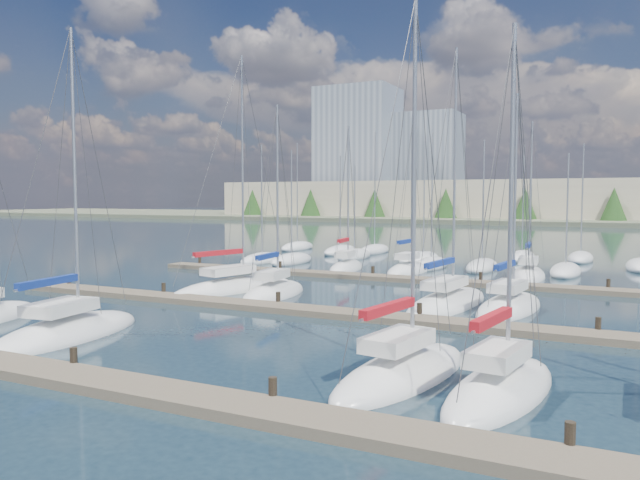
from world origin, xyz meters
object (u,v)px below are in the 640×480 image
at_px(sailboat_d, 403,373).
at_px(sailboat_p, 528,275).
at_px(sailboat_k, 448,303).
at_px(sailboat_i, 234,287).
at_px(sailboat_e, 501,390).
at_px(sailboat_n, 346,268).
at_px(sailboat_o, 409,270).
at_px(sailboat_c, 68,332).
at_px(sailboat_l, 509,307).
at_px(sailboat_j, 274,293).

xyz_separation_m(sailboat_d, sailboat_p, (-0.02, 28.73, 0.00)).
bearing_deg(sailboat_k, sailboat_p, 86.30).
xyz_separation_m(sailboat_d, sailboat_i, (-16.13, 13.75, 0.00)).
relative_size(sailboat_e, sailboat_i, 0.76).
bearing_deg(sailboat_i, sailboat_n, 96.34).
xyz_separation_m(sailboat_d, sailboat_n, (-14.19, 27.15, 0.02)).
height_order(sailboat_e, sailboat_o, sailboat_o).
relative_size(sailboat_e, sailboat_p, 0.97).
bearing_deg(sailboat_c, sailboat_k, 41.50).
height_order(sailboat_n, sailboat_i, sailboat_i).
distance_m(sailboat_l, sailboat_k, 3.28).
relative_size(sailboat_j, sailboat_i, 0.78).
distance_m(sailboat_k, sailboat_i, 13.89).
relative_size(sailboat_c, sailboat_o, 1.11).
height_order(sailboat_c, sailboat_l, sailboat_c).
bearing_deg(sailboat_i, sailboat_p, 57.50).
bearing_deg(sailboat_j, sailboat_k, -0.68).
bearing_deg(sailboat_e, sailboat_k, 118.54).
bearing_deg(sailboat_n, sailboat_e, -65.59).
height_order(sailboat_j, sailboat_l, sailboat_j).
bearing_deg(sailboat_o, sailboat_i, -112.99).
bearing_deg(sailboat_i, sailboat_c, -71.04).
height_order(sailboat_e, sailboat_i, sailboat_i).
bearing_deg(sailboat_j, sailboat_c, -106.59).
height_order(sailboat_k, sailboat_o, sailboat_k).
bearing_deg(sailboat_p, sailboat_j, -133.74).
relative_size(sailboat_o, sailboat_i, 0.80).
xyz_separation_m(sailboat_p, sailboat_k, (-2.22, -14.58, -0.00)).
height_order(sailboat_n, sailboat_p, sailboat_n).
height_order(sailboat_j, sailboat_o, sailboat_o).
xyz_separation_m(sailboat_c, sailboat_d, (15.04, 0.53, 0.01)).
relative_size(sailboat_p, sailboat_o, 0.98).
xyz_separation_m(sailboat_p, sailboat_i, (-16.11, -14.98, -0.00)).
bearing_deg(sailboat_d, sailboat_l, 94.51).
xyz_separation_m(sailboat_k, sailboat_o, (-6.83, 13.75, 0.01)).
distance_m(sailboat_p, sailboat_o, 9.08).
bearing_deg(sailboat_k, sailboat_e, -64.32).
bearing_deg(sailboat_e, sailboat_l, 106.42).
relative_size(sailboat_k, sailboat_o, 1.18).
bearing_deg(sailboat_n, sailboat_d, -70.34).
bearing_deg(sailboat_p, sailboat_e, -88.38).
bearing_deg(sailboat_l, sailboat_e, -75.84).
xyz_separation_m(sailboat_j, sailboat_o, (3.64, 14.88, 0.01)).
xyz_separation_m(sailboat_l, sailboat_k, (-3.28, -0.18, 0.01)).
bearing_deg(sailboat_l, sailboat_o, 132.22).
height_order(sailboat_j, sailboat_p, sailboat_p).
bearing_deg(sailboat_c, sailboat_i, 86.96).
distance_m(sailboat_j, sailboat_l, 13.80).
relative_size(sailboat_j, sailboat_p, 1.00).
distance_m(sailboat_n, sailboat_o, 5.18).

